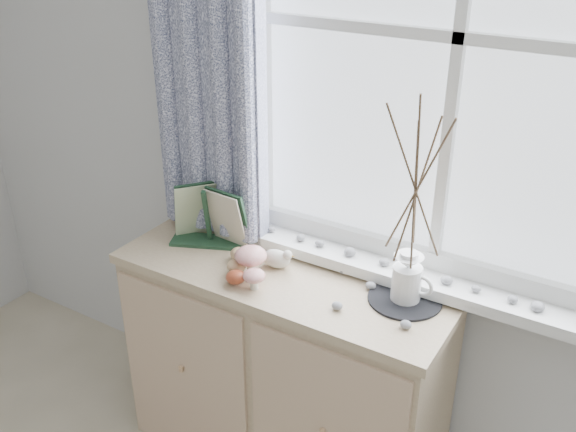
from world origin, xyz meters
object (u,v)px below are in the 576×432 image
object	(u,v)px
sideboard	(283,370)
twig_pitcher	(416,183)
botanical_book	(204,217)
toadstool_cluster	(252,261)

from	to	relation	value
sideboard	twig_pitcher	xyz separation A→B (m)	(0.42, 0.06, 0.83)
sideboard	botanical_book	world-z (taller)	botanical_book
botanical_book	twig_pitcher	size ratio (longest dim) A/B	0.48
toadstool_cluster	twig_pitcher	xyz separation A→B (m)	(0.49, 0.14, 0.35)
sideboard	botanical_book	bearing A→B (deg)	178.06
sideboard	toadstool_cluster	bearing A→B (deg)	-131.92
sideboard	botanical_book	distance (m)	0.64
botanical_book	toadstool_cluster	xyz separation A→B (m)	(0.27, -0.09, -0.06)
sideboard	toadstool_cluster	distance (m)	0.50
toadstool_cluster	twig_pitcher	bearing A→B (deg)	16.08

